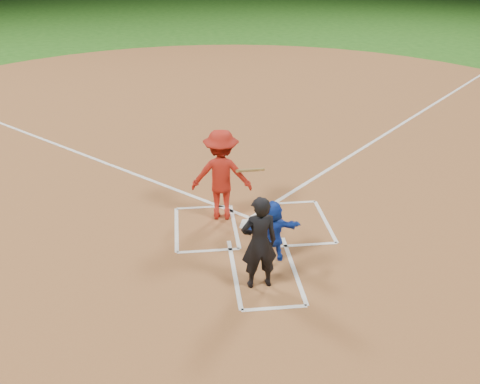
{
  "coord_description": "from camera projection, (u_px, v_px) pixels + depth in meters",
  "views": [
    {
      "loc": [
        -1.36,
        -9.76,
        5.61
      ],
      "look_at": [
        -0.3,
        -0.4,
        1.0
      ],
      "focal_mm": 40.0,
      "sensor_mm": 36.0,
      "label": 1
    }
  ],
  "objects": [
    {
      "name": "ground",
      "position": [
        252.0,
        225.0,
        11.32
      ],
      "size": [
        120.0,
        120.0,
        0.0
      ],
      "primitive_type": "plane",
      "color": "#225A16",
      "rests_on": "ground"
    },
    {
      "name": "home_plate_dirt",
      "position": [
        227.0,
        131.0,
        16.67
      ],
      "size": [
        28.0,
        28.0,
        0.01
      ],
      "primitive_type": "cylinder",
      "color": "brown",
      "rests_on": "ground"
    },
    {
      "name": "home_plate",
      "position": [
        252.0,
        225.0,
        11.31
      ],
      "size": [
        0.6,
        0.6,
        0.02
      ],
      "primitive_type": "cylinder",
      "rotation": [
        0.0,
        0.0,
        3.14
      ],
      "color": "silver",
      "rests_on": "home_plate_dirt"
    },
    {
      "name": "catcher",
      "position": [
        273.0,
        231.0,
        9.88
      ],
      "size": [
        1.14,
        0.4,
        1.21
      ],
      "primitive_type": "imported",
      "rotation": [
        0.0,
        0.0,
        3.18
      ],
      "color": "#163DB9",
      "rests_on": "home_plate_dirt"
    },
    {
      "name": "umpire",
      "position": [
        259.0,
        243.0,
        9.02
      ],
      "size": [
        0.67,
        0.48,
        1.73
      ],
      "primitive_type": "imported",
      "rotation": [
        0.0,
        0.0,
        3.25
      ],
      "color": "black",
      "rests_on": "home_plate_dirt"
    },
    {
      "name": "chalk_markings",
      "position": [
        229.0,
        138.0,
        16.03
      ],
      "size": [
        28.35,
        17.32,
        0.01
      ],
      "color": "white",
      "rests_on": "home_plate_dirt"
    },
    {
      "name": "batter_at_plate",
      "position": [
        221.0,
        175.0,
        11.22
      ],
      "size": [
        1.63,
        0.9,
        1.98
      ],
      "color": "#AB1E13",
      "rests_on": "home_plate_dirt"
    }
  ]
}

